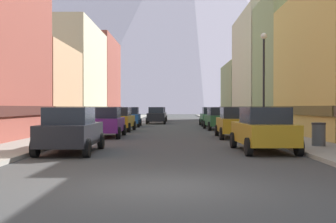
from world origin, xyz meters
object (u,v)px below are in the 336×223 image
(trash_bin_right, at_px, (319,134))
(streetlamp_right, at_px, (264,68))
(car_left_2, at_px, (119,119))
(car_right_3, at_px, (211,116))
(pedestrian_0, at_px, (81,120))
(car_left_1, at_px, (106,122))
(car_driving_0, at_px, (159,114))
(car_right_0, at_px, (263,129))
(car_left_0, at_px, (71,130))
(car_left_3, at_px, (129,117))
(car_right_1, at_px, (235,122))
(car_right_2, at_px, (219,118))
(car_driving_1, at_px, (156,115))

(trash_bin_right, distance_m, streetlamp_right, 7.38)
(car_left_2, relative_size, trash_bin_right, 4.54)
(car_right_3, distance_m, pedestrian_0, 14.97)
(car_left_1, height_order, car_driving_0, same)
(car_right_0, bearing_deg, pedestrian_0, 127.19)
(trash_bin_right, bearing_deg, car_left_0, -171.07)
(car_right_0, xyz_separation_m, trash_bin_right, (2.55, 1.07, -0.26))
(car_left_2, bearing_deg, car_left_0, -89.99)
(car_left_3, xyz_separation_m, trash_bin_right, (10.15, -21.84, -0.26))
(car_right_1, height_order, pedestrian_0, car_right_1)
(car_right_2, bearing_deg, car_driving_0, 104.55)
(car_driving_0, relative_size, trash_bin_right, 4.49)
(car_left_3, relative_size, car_right_1, 1.00)
(car_left_1, bearing_deg, car_driving_1, 84.13)
(car_driving_1, bearing_deg, car_right_3, -46.02)
(car_left_1, bearing_deg, streetlamp_right, -5.96)
(car_left_0, relative_size, car_left_2, 0.99)
(car_driving_0, distance_m, streetlamp_right, 31.67)
(car_left_0, height_order, car_left_3, same)
(pedestrian_0, relative_size, streetlamp_right, 0.26)
(car_right_1, distance_m, car_driving_0, 30.73)
(car_left_2, relative_size, car_right_0, 1.00)
(car_left_0, distance_m, car_driving_0, 38.91)
(car_right_3, distance_m, car_driving_1, 7.78)
(trash_bin_right, bearing_deg, car_right_1, 110.04)
(car_right_1, bearing_deg, trash_bin_right, -69.96)
(car_left_0, bearing_deg, car_right_1, 48.50)
(car_left_3, distance_m, car_driving_0, 15.56)
(streetlamp_right, bearing_deg, car_left_0, -138.49)
(car_right_3, relative_size, car_driving_1, 1.00)
(car_left_0, height_order, car_right_0, same)
(car_left_3, bearing_deg, car_driving_0, 81.87)
(car_driving_1, bearing_deg, car_driving_0, 90.00)
(car_left_1, bearing_deg, car_right_3, 64.33)
(car_right_1, xyz_separation_m, trash_bin_right, (2.55, -6.99, -0.26))
(car_right_3, xyz_separation_m, car_driving_1, (-5.40, 5.59, 0.00))
(car_left_0, relative_size, trash_bin_right, 4.51)
(car_right_1, bearing_deg, car_right_0, -89.98)
(car_driving_0, height_order, streetlamp_right, streetlamp_right)
(car_right_0, bearing_deg, car_right_3, 90.01)
(trash_bin_right, bearing_deg, car_right_2, 98.81)
(car_right_0, xyz_separation_m, car_right_1, (-0.00, 8.06, 0.00))
(car_left_3, bearing_deg, car_right_1, -62.89)
(car_left_2, height_order, car_driving_0, same)
(car_left_0, height_order, car_right_2, same)
(car_right_0, xyz_separation_m, car_driving_0, (-5.40, 38.32, 0.00))
(car_driving_0, distance_m, pedestrian_0, 25.50)
(car_left_0, relative_size, car_left_1, 1.00)
(car_left_0, xyz_separation_m, car_driving_1, (2.20, 30.46, 0.00))
(trash_bin_right, bearing_deg, car_left_2, 125.92)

